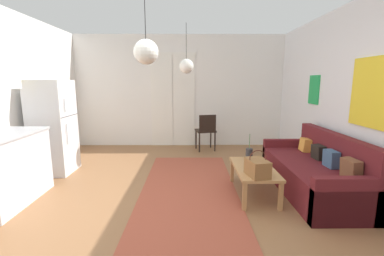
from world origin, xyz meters
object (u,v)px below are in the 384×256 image
Objects in this scene: bamboo_vase at (249,155)px; pendant_lamp_far at (186,66)px; refrigerator at (53,127)px; accent_chair at (206,130)px; coffee_table at (254,171)px; pendant_lamp_near at (146,52)px; couch at (316,173)px; handbag at (257,168)px.

pendant_lamp_far is at bearing 122.90° from bamboo_vase.
accent_chair is at bearing 27.58° from refrigerator.
pendant_lamp_far is (-0.95, 1.70, 1.50)m from coffee_table.
pendant_lamp_near reaches higher than coffee_table.
pendant_lamp_near is (-1.32, -0.91, 1.36)m from bamboo_vase.
refrigerator is at bearing 167.63° from bamboo_vase.
pendant_lamp_far reaches higher than coffee_table.
accent_chair is (-0.51, 2.37, 0.14)m from coffee_table.
pendant_lamp_near reaches higher than bamboo_vase.
refrigerator is at bearing -161.81° from pendant_lamp_far.
coffee_table is 2.41× the size of bamboo_vase.
couch is 4.25m from refrigerator.
pendant_lamp_near is at bearing -161.58° from couch.
bamboo_vase is 0.45× the size of pendant_lamp_far.
couch is at bearing -40.63° from pendant_lamp_far.
handbag is 0.39× the size of pendant_lamp_far.
coffee_table is 2.12m from pendant_lamp_near.
bamboo_vase is 2.17m from accent_chair.
refrigerator is at bearing 163.35° from coffee_table.
bamboo_vase is 0.50× the size of accent_chair.
accent_chair is 0.91× the size of pendant_lamp_near.
handbag is at bearing -155.65° from couch.
pendant_lamp_near is (-2.25, -0.75, 1.59)m from couch.
handbag is 2.74m from accent_chair.
pendant_lamp_far is at bearing 113.99° from handbag.
refrigerator reaches higher than couch.
pendant_lamp_near is at bearing -154.15° from coffee_table.
bamboo_vase is (-0.93, 0.16, 0.22)m from couch.
handbag is 1.90m from pendant_lamp_near.
accent_chair is (2.70, 1.41, -0.31)m from refrigerator.
couch is 1.08m from handbag.
refrigerator reaches higher than handbag.
handbag is at bearing -66.01° from pendant_lamp_far.
handbag is 2.60m from pendant_lamp_far.
pendant_lamp_near is at bearing 63.27° from accent_chair.
handbag is at bearing -97.47° from coffee_table.
refrigerator is at bearing 168.27° from couch.
handbag is (-0.96, -0.43, 0.23)m from couch.
accent_chair is at bearing 99.90° from handbag.
refrigerator is 1.90× the size of accent_chair.
couch is 5.33× the size of handbag.
coffee_table is at bearing 90.74° from accent_chair.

